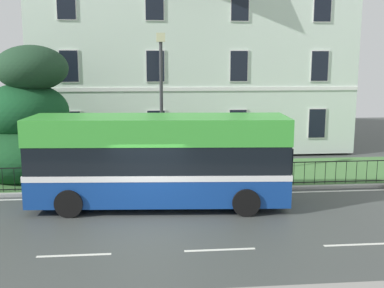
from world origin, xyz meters
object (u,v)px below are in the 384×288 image
single_decker_bus (159,160)px  street_lamp_post (161,97)px  georgian_townhouse (190,45)px  litter_bin (80,174)px  evergreen_tree (31,131)px

single_decker_bus → street_lamp_post: bearing=91.0°
georgian_townhouse → street_lamp_post: size_ratio=2.91×
georgian_townhouse → litter_bin: bearing=-117.2°
street_lamp_post → georgian_townhouse: bearing=78.1°
georgian_townhouse → evergreen_tree: bearing=-136.0°
georgian_townhouse → single_decker_bus: georgian_townhouse is taller
georgian_townhouse → evergreen_tree: georgian_townhouse is taller
georgian_townhouse → street_lamp_post: bearing=-101.9°
single_decker_bus → litter_bin: size_ratio=8.28×
georgian_townhouse → single_decker_bus: (-2.25, -12.96, -4.54)m
street_lamp_post → litter_bin: 4.60m
georgian_townhouse → litter_bin: georgian_townhouse is taller
litter_bin → street_lamp_post: bearing=13.2°
evergreen_tree → street_lamp_post: (5.94, -2.04, 1.63)m
street_lamp_post → evergreen_tree: bearing=161.0°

